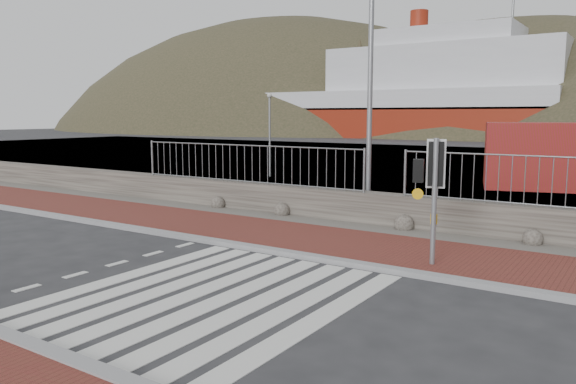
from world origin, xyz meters
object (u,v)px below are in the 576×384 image
Objects in this scene: ferry at (399,98)px; shipping_container at (570,156)px; traffic_signal_far at (433,174)px; streetlight at (376,53)px.

shipping_container is at bearing -60.53° from ferry.
streetlight is (-3.30, 4.37, 2.92)m from traffic_signal_far.
ferry is 5.84× the size of streetlight.
traffic_signal_far is (27.17, -64.11, -3.46)m from ferry.
shipping_container is (27.83, -49.24, -3.99)m from ferry.
ferry is 7.60× the size of shipping_container.
traffic_signal_far is at bearing -67.04° from ferry.
shipping_container is at bearing -107.48° from traffic_signal_far.
shipping_container is (0.66, 14.87, -0.53)m from traffic_signal_far.
traffic_signal_far is 0.40× the size of shipping_container.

